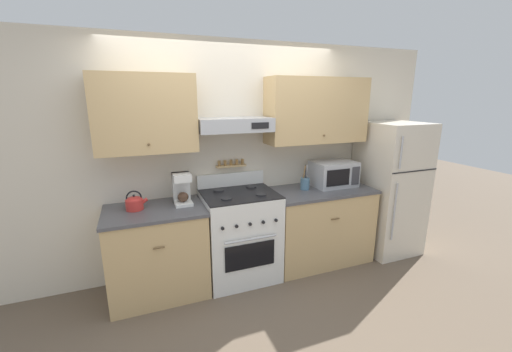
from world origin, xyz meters
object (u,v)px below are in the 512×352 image
at_px(coffee_maker, 182,188).
at_px(refrigerator, 389,188).
at_px(tea_kettle, 135,203).
at_px(stove_range, 240,235).
at_px(utensil_crock, 305,183).
at_px(microwave, 333,174).

bearing_deg(coffee_maker, refrigerator, -3.03).
bearing_deg(refrigerator, coffee_maker, 176.97).
relative_size(tea_kettle, coffee_maker, 0.66).
relative_size(stove_range, utensil_crock, 3.85).
height_order(stove_range, utensil_crock, utensil_crock).
distance_m(stove_range, microwave, 1.35).
xyz_separation_m(tea_kettle, utensil_crock, (1.86, 0.00, 0.01)).
relative_size(stove_range, microwave, 2.21).
bearing_deg(microwave, utensil_crock, -177.44).
bearing_deg(refrigerator, utensil_crock, 174.96).
height_order(refrigerator, coffee_maker, refrigerator).
bearing_deg(microwave, refrigerator, -8.91).
bearing_deg(coffee_maker, stove_range, -9.21).
height_order(stove_range, microwave, microwave).
relative_size(stove_range, coffee_maker, 3.55).
xyz_separation_m(stove_range, coffee_maker, (-0.58, 0.09, 0.57)).
xyz_separation_m(stove_range, refrigerator, (2.00, -0.04, 0.34)).
distance_m(refrigerator, utensil_crock, 1.19).
bearing_deg(coffee_maker, microwave, -0.48).
height_order(coffee_maker, utensil_crock, coffee_maker).
distance_m(refrigerator, coffee_maker, 2.59).
bearing_deg(stove_range, tea_kettle, 176.62).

